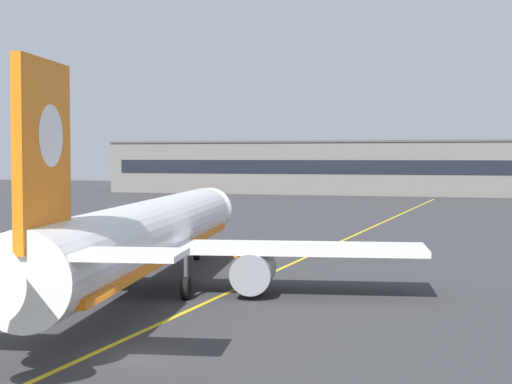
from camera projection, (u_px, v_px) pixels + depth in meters
ground_plane at (128, 356)px, 31.10m from camera, size 400.00×400.00×0.00m
taxiway_centreline at (300, 260)px, 59.84m from camera, size 9.29×179.79×0.01m
airliner_foreground at (148, 235)px, 45.32m from camera, size 32.35×41.35×11.65m
service_car_second at (22, 241)px, 66.43m from camera, size 4.42×2.52×1.79m
safety_cone_by_nose_gear at (235, 255)px, 61.10m from camera, size 0.44×0.44×0.55m
terminal_building at (419, 168)px, 158.53m from camera, size 132.73×12.40×11.15m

